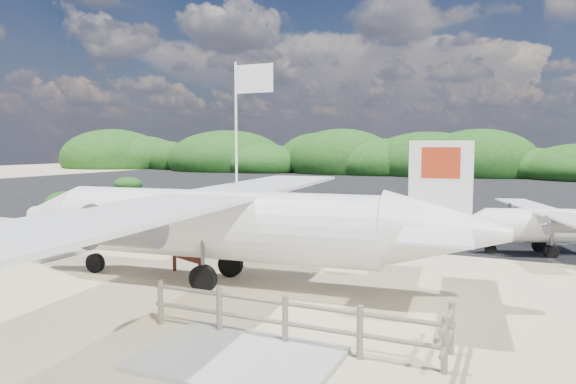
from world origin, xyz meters
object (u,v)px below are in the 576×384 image
at_px(signboard, 187,275).
at_px(crew_c, 244,221).
at_px(aircraft_small, 279,181).
at_px(flagpole, 237,268).
at_px(crew_a, 273,216).
at_px(crew_b, 294,219).
at_px(baggage_cart, 99,241).

relative_size(signboard, crew_c, 0.94).
bearing_deg(aircraft_small, flagpole, 94.68).
distance_m(signboard, crew_a, 6.70).
bearing_deg(crew_a, crew_b, 162.59).
relative_size(baggage_cart, crew_b, 1.64).
xyz_separation_m(signboard, crew_b, (0.59, 6.72, 0.87)).
xyz_separation_m(signboard, aircraft_small, (-14.83, 38.05, 0.00)).
bearing_deg(crew_a, crew_c, 40.88).
relative_size(signboard, crew_a, 0.86).
distance_m(crew_b, crew_c, 2.09).
bearing_deg(aircraft_small, signboard, 92.69).
bearing_deg(baggage_cart, signboard, -46.90).
bearing_deg(flagpole, signboard, -122.84).
relative_size(baggage_cart, crew_a, 1.52).
distance_m(signboard, aircraft_small, 40.84).
height_order(signboard, crew_c, crew_c).
xyz_separation_m(signboard, crew_c, (-0.98, 5.34, 0.86)).
relative_size(baggage_cart, flagpole, 0.44).
xyz_separation_m(baggage_cart, crew_a, (6.27, 3.45, 0.94)).
bearing_deg(signboard, crew_a, 115.63).
bearing_deg(flagpole, crew_a, 103.70).
height_order(flagpole, crew_c, flagpole).
relative_size(crew_b, crew_c, 1.01).
bearing_deg(crew_a, signboard, 69.99).
bearing_deg(crew_b, flagpole, 93.36).
bearing_deg(signboard, crew_b, 107.66).
bearing_deg(baggage_cart, crew_b, 4.96).
bearing_deg(crew_b, signboard, 84.71).
distance_m(baggage_cart, flagpole, 7.74).
distance_m(crew_a, crew_b, 0.94).
bearing_deg(baggage_cart, crew_a, 7.60).
distance_m(flagpole, crew_c, 4.43).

